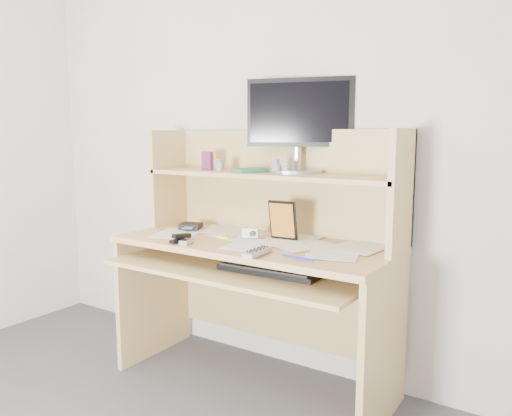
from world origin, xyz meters
The scene contains 19 objects.
back_wall centered at (0.00, 1.80, 1.25)m, with size 3.60×0.04×2.50m, color silver.
desk centered at (0.00, 1.56, 0.69)m, with size 1.40×0.70×1.30m.
paper_clutter centered at (0.00, 1.48, 0.75)m, with size 1.32×0.54×0.01m, color white.
keyboard centered at (0.19, 1.35, 0.67)m, with size 0.49×0.19×0.03m.
tv_remote centered at (0.18, 1.24, 0.77)m, with size 0.05×0.19×0.02m, color #A5A4A0.
flip_phone centered at (-0.23, 1.25, 0.77)m, with size 0.04×0.08×0.02m, color #A5A5A7.
stapler centered at (-0.29, 1.27, 0.77)m, with size 0.03×0.12×0.04m, color black.
wallet centered at (-0.46, 1.55, 0.77)m, with size 0.11×0.09×0.03m, color black.
sticky_note_pad centered at (-0.16, 1.48, 0.75)m, with size 0.08×0.08×0.01m, color yellow.
digital_camera centered at (-0.04, 1.53, 0.78)m, with size 0.08×0.03×0.05m, color #BCBCBE.
game_case centered at (0.12, 1.57, 0.85)m, with size 0.14×0.02×0.20m, color black.
blue_pen centered at (0.37, 1.27, 0.76)m, with size 0.01×0.01×0.16m, color #1A20C4.
card_box centered at (-0.39, 1.61, 1.13)m, with size 0.07×0.02×0.10m, color #AA3016.
shelf_book centered at (-0.11, 1.63, 1.09)m, with size 0.13×0.18×0.02m, color #317C4B.
chip_stack_a centered at (-0.28, 1.59, 1.11)m, with size 0.04×0.04×0.06m, color black.
chip_stack_b centered at (0.12, 1.60, 1.11)m, with size 0.04×0.04×0.06m, color white.
chip_stack_c centered at (0.07, 1.59, 1.11)m, with size 0.04×0.04×0.05m, color black.
chip_stack_d centered at (0.06, 1.60, 1.12)m, with size 0.04×0.04×0.07m, color white.
monitor centered at (0.12, 1.73, 1.33)m, with size 0.54×0.28×0.48m.
Camera 1 is at (1.34, -0.54, 1.27)m, focal length 35.00 mm.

